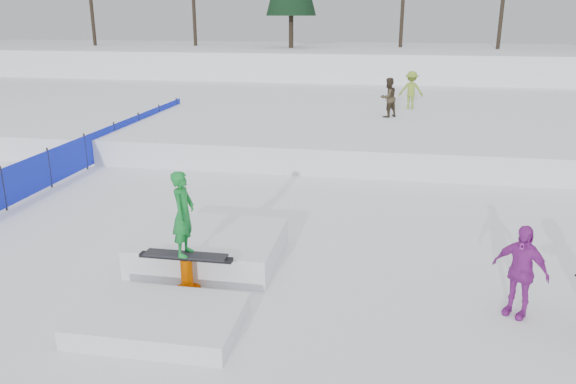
% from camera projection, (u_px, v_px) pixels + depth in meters
% --- Properties ---
extents(ground, '(120.00, 120.00, 0.00)m').
position_uv_depth(ground, '(240.00, 285.00, 9.74)').
color(ground, white).
extents(snow_berm, '(60.00, 14.00, 2.40)m').
position_uv_depth(snow_berm, '(354.00, 66.00, 37.53)').
color(snow_berm, white).
rests_on(snow_berm, ground).
extents(snow_midrise, '(50.00, 18.00, 0.80)m').
position_uv_depth(snow_midrise, '(332.00, 112.00, 24.64)').
color(snow_midrise, white).
rests_on(snow_midrise, ground).
extents(safety_fence, '(0.05, 16.00, 1.10)m').
position_uv_depth(safety_fence, '(86.00, 152.00, 16.85)').
color(safety_fence, '#1323CA').
rests_on(safety_fence, ground).
extents(walker_olive, '(0.90, 0.89, 1.46)m').
position_uv_depth(walker_olive, '(388.00, 98.00, 20.89)').
color(walker_olive, '#362D1D').
rests_on(walker_olive, snow_midrise).
extents(walker_ygreen, '(0.99, 0.59, 1.50)m').
position_uv_depth(walker_ygreen, '(411.00, 90.00, 22.78)').
color(walker_ygreen, olive).
rests_on(walker_ygreen, snow_midrise).
extents(spectator_purple, '(0.93, 0.80, 1.49)m').
position_uv_depth(spectator_purple, '(520.00, 271.00, 8.57)').
color(spectator_purple, purple).
rests_on(spectator_purple, ground).
extents(jib_rail_feature, '(2.60, 4.40, 2.11)m').
position_uv_depth(jib_rail_feature, '(198.00, 261.00, 9.97)').
color(jib_rail_feature, white).
rests_on(jib_rail_feature, ground).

